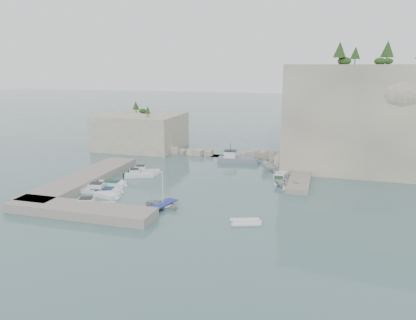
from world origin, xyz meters
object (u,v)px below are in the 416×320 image
(rowboat, at_px, (163,207))
(inflatable_dinghy, at_px, (245,224))
(motorboat_c, at_px, (111,185))
(tender_east_a, at_px, (286,187))
(tender_east_d, at_px, (275,171))
(motorboat_b, at_px, (139,177))
(motorboat_e, at_px, (107,197))
(motorboat_f, at_px, (93,208))
(work_boat, at_px, (238,162))
(motorboat_a, at_px, (145,173))
(motorboat_d, at_px, (102,192))
(tender_east_c, at_px, (284,174))
(tender_east_b, at_px, (279,182))

(rowboat, bearing_deg, inflatable_dinghy, -86.94)
(motorboat_c, xyz_separation_m, tender_east_a, (24.24, 6.18, 0.00))
(rowboat, height_order, tender_east_d, tender_east_d)
(motorboat_b, bearing_deg, tender_east_d, -1.55)
(motorboat_e, relative_size, motorboat_f, 0.69)
(motorboat_c, height_order, work_boat, work_boat)
(motorboat_b, relative_size, rowboat, 1.07)
(motorboat_a, height_order, motorboat_d, same)
(motorboat_b, distance_m, work_boat, 18.72)
(rowboat, bearing_deg, tender_east_d, -12.14)
(motorboat_b, xyz_separation_m, tender_east_d, (19.86, 9.37, 0.00))
(work_boat, bearing_deg, inflatable_dinghy, -80.13)
(motorboat_d, relative_size, inflatable_dinghy, 1.68)
(tender_east_c, xyz_separation_m, work_boat, (-8.65, 5.84, 0.00))
(motorboat_d, relative_size, tender_east_d, 1.22)
(motorboat_f, bearing_deg, tender_east_a, 15.63)
(motorboat_e, bearing_deg, tender_east_b, 48.45)
(rowboat, relative_size, tender_east_a, 1.19)
(motorboat_c, distance_m, tender_east_d, 26.20)
(motorboat_d, distance_m, tender_east_d, 27.78)
(motorboat_a, bearing_deg, tender_east_b, -13.28)
(rowboat, bearing_deg, tender_east_a, -31.72)
(motorboat_c, height_order, tender_east_a, tender_east_a)
(motorboat_e, bearing_deg, motorboat_d, 151.47)
(motorboat_a, height_order, tender_east_b, motorboat_a)
(motorboat_d, height_order, tender_east_c, motorboat_d)
(motorboat_d, distance_m, inflatable_dinghy, 21.60)
(motorboat_e, bearing_deg, tender_east_c, 56.12)
(motorboat_c, xyz_separation_m, tender_east_d, (21.67, 14.73, 0.00))
(motorboat_a, bearing_deg, tender_east_a, -19.92)
(motorboat_e, xyz_separation_m, inflatable_dinghy, (19.29, -3.98, 0.00))
(motorboat_f, distance_m, work_boat, 30.53)
(inflatable_dinghy, height_order, tender_east_d, tender_east_d)
(motorboat_c, distance_m, motorboat_d, 3.25)
(motorboat_e, height_order, inflatable_dinghy, motorboat_e)
(tender_east_b, bearing_deg, work_boat, 30.52)
(rowboat, relative_size, inflatable_dinghy, 1.29)
(motorboat_d, height_order, motorboat_e, motorboat_d)
(tender_east_c, relative_size, tender_east_d, 0.97)
(motorboat_d, distance_m, tender_east_a, 25.56)
(motorboat_c, height_order, tender_east_c, same)
(motorboat_a, distance_m, motorboat_b, 2.12)
(motorboat_c, distance_m, rowboat, 12.53)
(motorboat_b, height_order, work_boat, work_boat)
(rowboat, distance_m, tender_east_d, 23.86)
(inflatable_dinghy, height_order, tender_east_a, tender_east_a)
(tender_east_b, relative_size, work_boat, 0.57)
(motorboat_e, xyz_separation_m, work_boat, (12.44, 23.88, 0.00))
(motorboat_b, bearing_deg, motorboat_d, -125.74)
(motorboat_d, bearing_deg, motorboat_b, 70.67)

